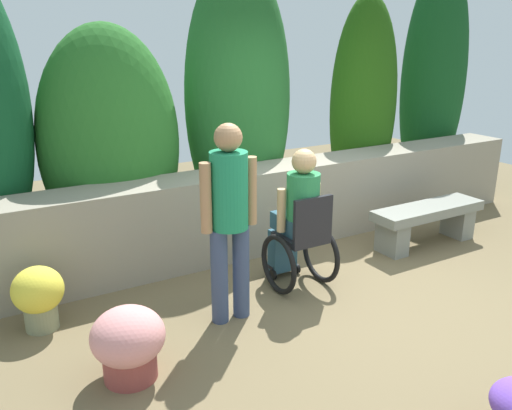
{
  "coord_description": "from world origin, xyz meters",
  "views": [
    {
      "loc": [
        -2.97,
        -3.15,
        2.28
      ],
      "look_at": [
        -0.77,
        0.64,
        0.85
      ],
      "focal_mm": 36.87,
      "sensor_mm": 36.0,
      "label": 1
    }
  ],
  "objects": [
    {
      "name": "stone_bench",
      "position": [
        1.49,
        0.69,
        0.3
      ],
      "size": [
        1.4,
        0.39,
        0.46
      ],
      "rotation": [
        0.0,
        0.0,
        0.02
      ],
      "color": "gray",
      "rests_on": "ground"
    },
    {
      "name": "person_in_wheelchair",
      "position": [
        -0.35,
        0.57,
        0.62
      ],
      "size": [
        0.53,
        0.66,
        1.33
      ],
      "rotation": [
        0.0,
        0.0,
        0.14
      ],
      "color": "black",
      "rests_on": "ground"
    },
    {
      "name": "flower_pot_purple_near",
      "position": [
        -2.16,
        -0.02,
        0.28
      ],
      "size": [
        0.51,
        0.51,
        0.53
      ],
      "color": "#95413C",
      "rests_on": "ground"
    },
    {
      "name": "flower_pot_red_accent",
      "position": [
        -2.59,
        0.97,
        0.3
      ],
      "size": [
        0.4,
        0.4,
        0.53
      ],
      "color": "gray",
      "rests_on": "ground"
    },
    {
      "name": "ground_plane",
      "position": [
        0.0,
        0.0,
        0.0
      ],
      "size": [
        11.63,
        11.63,
        0.0
      ],
      "primitive_type": "plane",
      "color": "brown"
    },
    {
      "name": "hedge_backdrop",
      "position": [
        -0.54,
        2.27,
        1.49
      ],
      "size": [
        7.48,
        1.05,
        3.29
      ],
      "color": "#134D27",
      "rests_on": "ground"
    },
    {
      "name": "stone_retaining_wall",
      "position": [
        0.0,
        1.57,
        0.46
      ],
      "size": [
        7.08,
        0.53,
        0.91
      ],
      "primitive_type": "cube",
      "color": "gray",
      "rests_on": "ground"
    },
    {
      "name": "person_standing_companion",
      "position": [
        -1.18,
        0.35,
        0.95
      ],
      "size": [
        0.49,
        0.3,
        1.65
      ],
      "rotation": [
        0.0,
        0.0,
        0.13
      ],
      "color": "#394868",
      "rests_on": "ground"
    }
  ]
}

